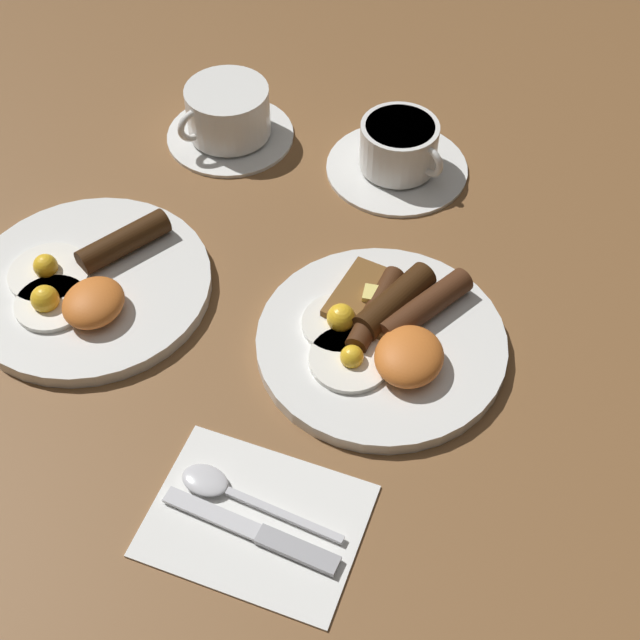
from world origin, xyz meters
The scene contains 8 objects.
ground_plane centered at (0.00, 0.00, 0.00)m, with size 3.00×3.00×0.00m, color brown.
breakfast_plate_near centered at (0.00, 0.00, 0.01)m, with size 0.25×0.25×0.05m.
breakfast_plate_far centered at (-0.04, 0.30, 0.01)m, with size 0.25×0.25×0.04m.
teacup_near centered at (0.26, 0.07, 0.03)m, with size 0.17×0.17×0.06m.
teacup_far centered at (0.24, 0.28, 0.03)m, with size 0.15×0.15×0.07m.
napkin centered at (-0.22, 0.04, 0.00)m, with size 0.14×0.18×0.01m, color white.
knife centered at (-0.23, 0.03, 0.01)m, with size 0.02×0.16×0.01m.
spoon centered at (-0.20, 0.07, 0.01)m, with size 0.03×0.15×0.01m.
Camera 1 is at (-0.52, -0.14, 0.69)m, focal length 50.00 mm.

